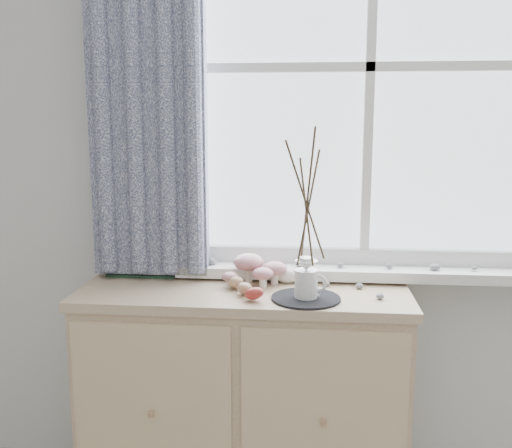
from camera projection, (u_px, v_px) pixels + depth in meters
name	position (u px, v px, depth m)	size (l,w,h in m)	color
sideboard	(244.00, 397.00, 2.15)	(1.20, 0.45, 0.85)	#CAAA8D
botanical_book	(140.00, 250.00, 2.21)	(0.31, 0.13, 0.22)	#1E3F2A
toadstool_cluster	(256.00, 267.00, 2.13)	(0.24, 0.17, 0.11)	white
wooden_eggs	(245.00, 288.00, 2.00)	(0.13, 0.17, 0.07)	tan
songbird_figurine	(288.00, 275.00, 2.14)	(0.12, 0.05, 0.06)	white
crocheted_doily	(306.00, 298.00, 1.95)	(0.24, 0.24, 0.01)	black
twig_pitcher	(307.00, 201.00, 1.89)	(0.27, 0.27, 0.59)	white
sideboard_pebbles	(334.00, 288.00, 2.05)	(0.33, 0.23, 0.02)	gray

